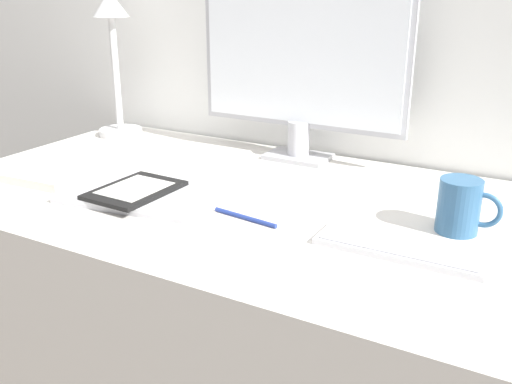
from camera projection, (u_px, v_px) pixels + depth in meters
name	position (u px, v px, depth m)	size (l,w,h in m)	color
desk	(244.00, 334.00, 1.36)	(1.39, 0.77, 0.71)	silver
monitor	(301.00, 71.00, 1.42)	(0.56, 0.11, 0.42)	#B7B7BC
keyboard	(401.00, 248.00, 0.98)	(0.29, 0.10, 0.01)	silver
laptop	(141.00, 193.00, 1.23)	(0.34, 0.25, 0.02)	#BCBCC1
ereader	(135.00, 190.00, 1.21)	(0.15, 0.20, 0.01)	black
desk_lamp	(114.00, 49.00, 1.64)	(0.13, 0.13, 0.41)	white
notebook	(56.00, 170.00, 1.38)	(0.22, 0.23, 0.02)	silver
coffee_mug	(460.00, 206.00, 1.04)	(0.11, 0.08, 0.10)	#336089
pen	(245.00, 217.00, 1.11)	(0.15, 0.03, 0.01)	navy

